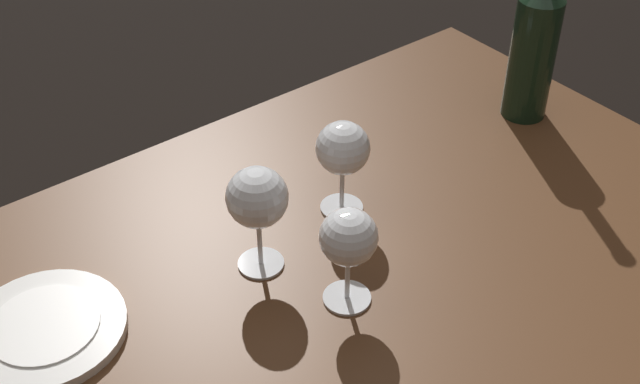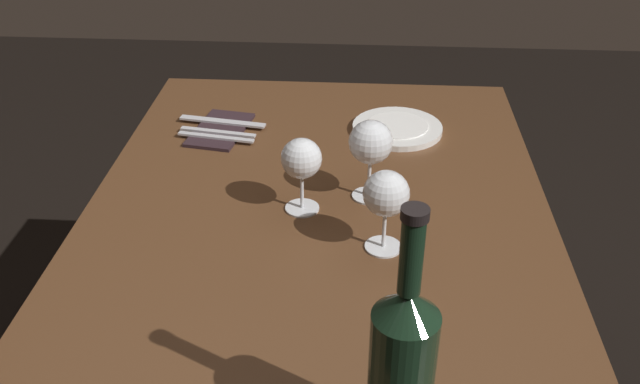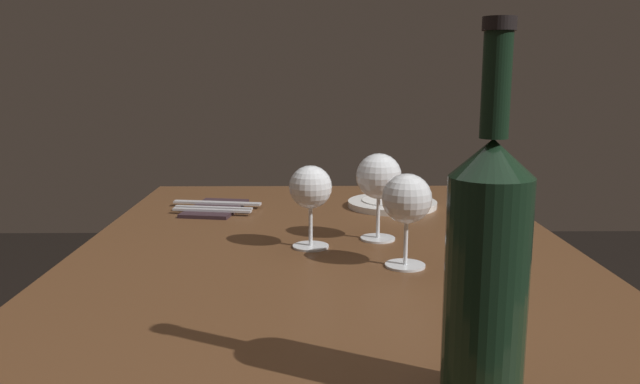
# 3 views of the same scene
# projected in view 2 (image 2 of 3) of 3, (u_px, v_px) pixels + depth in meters

# --- Properties ---
(dining_table) EXTENTS (1.30, 0.90, 0.74)m
(dining_table) POSITION_uv_depth(u_px,v_px,m) (317.00, 254.00, 1.38)
(dining_table) COLOR #56351E
(dining_table) RESTS_ON ground
(wine_glass_left) EXTENTS (0.09, 0.09, 0.16)m
(wine_glass_left) POSITION_uv_depth(u_px,v_px,m) (371.00, 144.00, 1.33)
(wine_glass_left) COLOR white
(wine_glass_left) RESTS_ON dining_table
(wine_glass_right) EXTENTS (0.08, 0.08, 0.15)m
(wine_glass_right) POSITION_uv_depth(u_px,v_px,m) (386.00, 195.00, 1.19)
(wine_glass_right) COLOR white
(wine_glass_right) RESTS_ON dining_table
(wine_glass_centre) EXTENTS (0.08, 0.08, 0.15)m
(wine_glass_centre) POSITION_uv_depth(u_px,v_px,m) (301.00, 160.00, 1.29)
(wine_glass_centre) COLOR white
(wine_glass_centre) RESTS_ON dining_table
(wine_bottle) EXTENTS (0.08, 0.08, 0.36)m
(wine_bottle) POSITION_uv_depth(u_px,v_px,m) (402.00, 371.00, 0.81)
(wine_bottle) COLOR black
(wine_bottle) RESTS_ON dining_table
(dinner_plate) EXTENTS (0.21, 0.21, 0.02)m
(dinner_plate) POSITION_uv_depth(u_px,v_px,m) (397.00, 128.00, 1.63)
(dinner_plate) COLOR white
(dinner_plate) RESTS_ON dining_table
(folded_napkin) EXTENTS (0.21, 0.14, 0.01)m
(folded_napkin) POSITION_uv_depth(u_px,v_px,m) (220.00, 130.00, 1.63)
(folded_napkin) COLOR #2D1E23
(folded_napkin) RESTS_ON dining_table
(fork_inner) EXTENTS (0.04, 0.18, 0.00)m
(fork_inner) POSITION_uv_depth(u_px,v_px,m) (218.00, 132.00, 1.61)
(fork_inner) COLOR silver
(fork_inner) RESTS_ON folded_napkin
(fork_outer) EXTENTS (0.04, 0.18, 0.00)m
(fork_outer) POSITION_uv_depth(u_px,v_px,m) (216.00, 137.00, 1.59)
(fork_outer) COLOR silver
(fork_outer) RESTS_ON folded_napkin
(table_knife) EXTENTS (0.05, 0.21, 0.00)m
(table_knife) POSITION_uv_depth(u_px,v_px,m) (222.00, 122.00, 1.65)
(table_knife) COLOR silver
(table_knife) RESTS_ON folded_napkin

